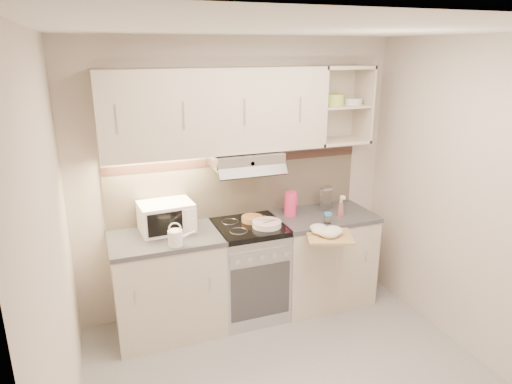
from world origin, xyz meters
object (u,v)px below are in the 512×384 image
at_px(electric_range, 249,270).
at_px(plate_stack, 267,224).
at_px(cutting_board, 329,236).
at_px(microwave, 166,217).
at_px(pink_pitcher, 291,204).
at_px(spray_bottle, 341,207).
at_px(watering_can, 176,237).
at_px(glass_jar, 326,198).

bearing_deg(electric_range, plate_stack, -38.53).
bearing_deg(cutting_board, microwave, 177.23).
xyz_separation_m(plate_stack, pink_pitcher, (0.31, 0.19, 0.09)).
height_order(spray_bottle, cutting_board, spray_bottle).
distance_m(plate_stack, cutting_board, 0.55).
relative_size(watering_can, plate_stack, 0.89).
distance_m(glass_jar, cutting_board, 0.62).
height_order(plate_stack, glass_jar, glass_jar).
xyz_separation_m(watering_can, plate_stack, (0.82, 0.12, -0.05)).
xyz_separation_m(microwave, spray_bottle, (1.59, -0.20, -0.04)).
distance_m(microwave, glass_jar, 1.54).
relative_size(microwave, watering_can, 2.03).
height_order(electric_range, plate_stack, plate_stack).
bearing_deg(plate_stack, pink_pitcher, 30.85).
bearing_deg(glass_jar, plate_stack, -163.00).
distance_m(glass_jar, spray_bottle, 0.21).
relative_size(electric_range, spray_bottle, 4.32).
bearing_deg(electric_range, glass_jar, 7.68).
bearing_deg(glass_jar, pink_pitcher, -176.04).
height_order(watering_can, cutting_board, watering_can).
height_order(electric_range, microwave, microwave).
bearing_deg(pink_pitcher, spray_bottle, -23.10).
relative_size(plate_stack, glass_jar, 1.13).
distance_m(pink_pitcher, glass_jar, 0.39).
xyz_separation_m(spray_bottle, cutting_board, (-0.31, -0.34, -0.11)).
bearing_deg(microwave, cutting_board, -27.07).
bearing_deg(microwave, spray_bottle, -11.28).
bearing_deg(cutting_board, glass_jar, 84.75).
distance_m(electric_range, plate_stack, 0.50).
height_order(watering_can, pink_pitcher, pink_pitcher).
xyz_separation_m(microwave, cutting_board, (1.28, -0.55, -0.15)).
distance_m(electric_range, cutting_board, 0.83).
height_order(electric_range, pink_pitcher, pink_pitcher).
bearing_deg(electric_range, cutting_board, -37.01).
distance_m(plate_stack, spray_bottle, 0.75).
bearing_deg(pink_pitcher, glass_jar, 2.50).
bearing_deg(electric_range, spray_bottle, -5.71).
distance_m(watering_can, plate_stack, 0.83).
xyz_separation_m(microwave, plate_stack, (0.84, -0.22, -0.10)).
distance_m(electric_range, pink_pitcher, 0.72).
bearing_deg(cutting_board, watering_can, -169.03).
height_order(pink_pitcher, glass_jar, glass_jar).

